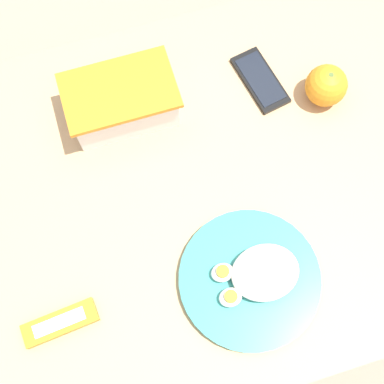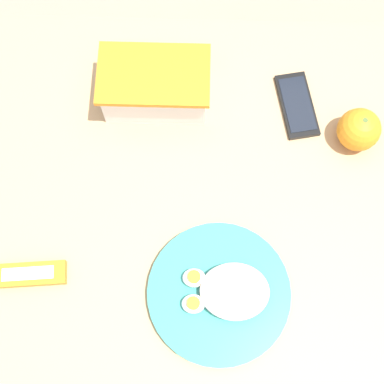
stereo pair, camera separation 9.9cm
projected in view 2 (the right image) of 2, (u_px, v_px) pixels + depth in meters
name	position (u px, v px, depth m)	size (l,w,h in m)	color
ground_plane	(193.00, 264.00, 1.74)	(10.00, 10.00, 0.00)	gray
table	(193.00, 204.00, 1.10)	(1.18, 0.78, 0.76)	tan
food_container	(155.00, 87.00, 1.05)	(0.21, 0.13, 0.10)	white
orange_fruit	(359.00, 130.00, 1.02)	(0.08, 0.08, 0.08)	orange
rice_plate	(222.00, 292.00, 0.95)	(0.26, 0.26, 0.06)	teal
candy_bar	(29.00, 274.00, 0.97)	(0.14, 0.05, 0.02)	orange
cell_phone	(297.00, 105.00, 1.08)	(0.09, 0.15, 0.01)	black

